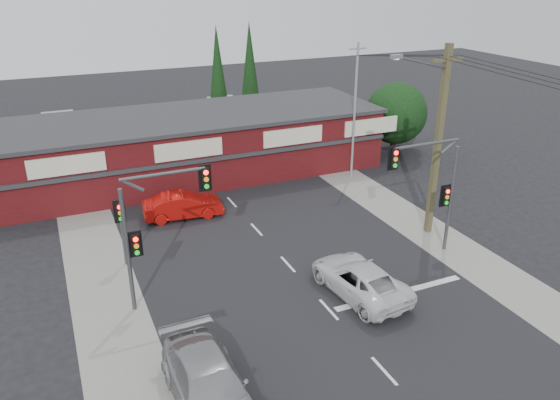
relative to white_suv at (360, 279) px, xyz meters
name	(u,v)px	position (x,y,z in m)	size (l,w,h in m)	color
ground	(314,293)	(-1.84, 0.76, -0.73)	(120.00, 120.00, 0.00)	black
road_strip	(270,245)	(-1.84, 5.76, -0.72)	(14.00, 70.00, 0.01)	black
verge_left	(101,280)	(-10.34, 5.76, -0.72)	(3.00, 70.00, 0.02)	gray
verge_right	(406,217)	(6.66, 5.76, -0.72)	(3.00, 70.00, 0.02)	gray
stop_line	(400,293)	(1.66, -0.74, -0.71)	(6.50, 0.35, 0.01)	silver
white_suv	(360,279)	(0.00, 0.00, 0.00)	(2.42, 5.24, 1.46)	silver
silver_suv	(210,387)	(-8.04, -3.88, 0.09)	(2.29, 5.63, 1.63)	#9EA1A4
red_sedan	(183,205)	(-5.08, 10.94, 0.01)	(1.57, 4.50, 1.48)	#AE0F0A
lane_dashes	(307,285)	(-1.84, 1.47, -0.71)	(0.12, 39.03, 0.01)	silver
shop_building	(189,145)	(-2.84, 17.74, 1.41)	(27.30, 8.40, 4.22)	#430D10
tree_cluster	(395,116)	(12.85, 16.20, 2.17)	(5.90, 5.10, 5.50)	#2D2116
conifer_near	(218,73)	(1.66, 24.76, 4.75)	(1.80, 1.80, 9.25)	#2D2116
conifer_far	(250,67)	(5.16, 26.76, 4.75)	(1.80, 1.80, 9.25)	#2D2116
traffic_mast_left	(152,221)	(-8.27, 2.76, 3.20)	(3.77, 0.27, 5.97)	#47494C
traffic_mast_right	(435,181)	(5.02, 1.76, 3.22)	(3.96, 0.27, 5.97)	#47494C
pedestal_signal	(121,219)	(-9.04, 6.76, 1.68)	(0.55, 0.27, 3.38)	#47494C
utility_pole	(437,137)	(6.52, 3.75, 4.67)	(4.38, 0.59, 10.00)	brown
steel_pole	(355,110)	(7.16, 12.76, 3.97)	(1.20, 0.16, 9.00)	gray
power_lines	(538,84)	(6.63, -1.71, 8.31)	(2.01, 29.00, 1.22)	black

